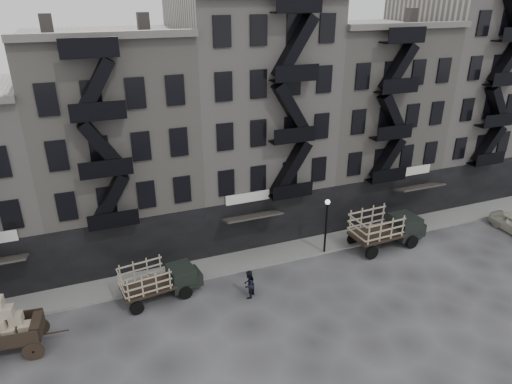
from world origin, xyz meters
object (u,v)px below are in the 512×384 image
object	(u,v)px
wagon	(0,324)
stake_truck_west	(159,278)
stake_truck_east	(387,226)
pedestrian_mid	(249,284)

from	to	relation	value
wagon	stake_truck_west	bearing A→B (deg)	18.27
stake_truck_east	wagon	bearing A→B (deg)	-178.42
stake_truck_east	pedestrian_mid	distance (m)	11.80
wagon	pedestrian_mid	xyz separation A→B (m)	(13.45, -0.20, -0.91)
stake_truck_west	wagon	bearing A→B (deg)	-175.50
stake_truck_west	pedestrian_mid	world-z (taller)	stake_truck_west
wagon	stake_truck_west	distance (m)	8.55
stake_truck_west	pedestrian_mid	xyz separation A→B (m)	(5.10, -1.99, -0.47)
stake_truck_west	pedestrian_mid	bearing A→B (deg)	-28.94
wagon	stake_truck_west	world-z (taller)	wagon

